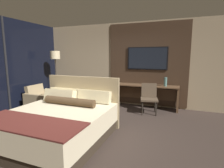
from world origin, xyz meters
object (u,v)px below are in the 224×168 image
object	(u,v)px
desk	(145,92)
floor_lamp	(55,59)
desk_chair	(149,96)
vase_tall	(165,82)
armchair_by_window	(43,100)
tv	(147,58)
bed	(59,122)

from	to	relation	value
desk	floor_lamp	world-z (taller)	floor_lamp
desk_chair	floor_lamp	distance (m)	3.55
desk	vase_tall	xyz separation A→B (m)	(0.62, -0.06, 0.37)
desk_chair	armchair_by_window	size ratio (longest dim) A/B	1.02
floor_lamp	armchair_by_window	bearing A→B (deg)	-84.47
desk	tv	xyz separation A→B (m)	(0.00, 0.19, 1.08)
floor_lamp	bed	bearing A→B (deg)	-50.95
tv	vase_tall	xyz separation A→B (m)	(0.62, -0.24, -0.71)
floor_lamp	desk_chair	bearing A→B (deg)	-1.00
tv	desk	bearing A→B (deg)	-90.00
floor_lamp	vase_tall	bearing A→B (deg)	5.69
desk	floor_lamp	bearing A→B (deg)	-172.22
bed	armchair_by_window	bearing A→B (deg)	139.68
bed	armchair_by_window	world-z (taller)	bed
desk_chair	armchair_by_window	world-z (taller)	desk_chair
bed	tv	xyz separation A→B (m)	(1.21, 3.05, 1.25)
floor_lamp	vase_tall	size ratio (longest dim) A/B	6.75
armchair_by_window	floor_lamp	distance (m)	1.56
tv	desk_chair	distance (m)	1.30
desk	armchair_by_window	world-z (taller)	desk
desk	floor_lamp	distance (m)	3.37
desk	floor_lamp	size ratio (longest dim) A/B	1.12
bed	desk_chair	xyz separation A→B (m)	(1.41, 2.37, 0.16)
desk	armchair_by_window	bearing A→B (deg)	-157.88
tv	floor_lamp	xyz separation A→B (m)	(-3.18, -0.62, -0.04)
bed	desk_chair	size ratio (longest dim) A/B	2.38
vase_tall	floor_lamp	bearing A→B (deg)	-174.31
desk	desk_chair	size ratio (longest dim) A/B	2.38
bed	armchair_by_window	xyz separation A→B (m)	(-1.89, 1.61, -0.11)
armchair_by_window	vase_tall	size ratio (longest dim) A/B	3.13
tv	armchair_by_window	xyz separation A→B (m)	(-3.10, -1.45, -1.36)
tv	vase_tall	world-z (taller)	tv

